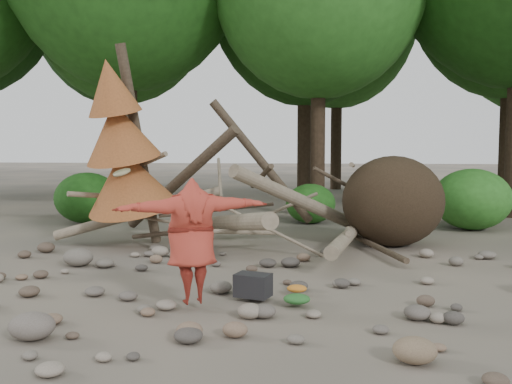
{
  "coord_description": "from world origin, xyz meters",
  "views": [
    {
      "loc": [
        0.86,
        -8.28,
        2.21
      ],
      "look_at": [
        -0.12,
        1.5,
        1.4
      ],
      "focal_mm": 40.0,
      "sensor_mm": 36.0,
      "label": 1
    }
  ],
  "objects": [
    {
      "name": "boulder_mid_left",
      "position": [
        -3.4,
        1.63,
        0.16
      ],
      "size": [
        0.55,
        0.49,
        0.33
      ],
      "primitive_type": "ellipsoid",
      "color": "#6A6359",
      "rests_on": "ground"
    },
    {
      "name": "bush_mid",
      "position": [
        0.8,
        7.8,
        0.56
      ],
      "size": [
        1.4,
        1.4,
        1.12
      ],
      "primitive_type": "ellipsoid",
      "color": "#27661D",
      "rests_on": "ground"
    },
    {
      "name": "frisbee_thrower",
      "position": [
        -0.76,
        -0.81,
        0.93
      ],
      "size": [
        2.29,
        1.37,
        1.82
      ],
      "color": "#A93326",
      "rests_on": "ground"
    },
    {
      "name": "bush_left",
      "position": [
        -5.5,
        7.2,
        0.72
      ],
      "size": [
        1.8,
        1.8,
        1.44
      ],
      "primitive_type": "ellipsoid",
      "color": "#1D5015",
      "rests_on": "ground"
    },
    {
      "name": "backpack",
      "position": [
        0.02,
        -0.35,
        0.16
      ],
      "size": [
        0.56,
        0.46,
        0.33
      ],
      "primitive_type": "cube",
      "rotation": [
        0.0,
        0.0,
        -0.31
      ],
      "color": "black",
      "rests_on": "ground"
    },
    {
      "name": "dead_conifer",
      "position": [
        -3.12,
        3.37,
        2.11
      ],
      "size": [
        2.06,
        2.16,
        4.35
      ],
      "color": "#4C3F30",
      "rests_on": "ground"
    },
    {
      "name": "deadfall_pile",
      "position": [
        2.02,
        4.24,
        0.95
      ],
      "size": [
        8.55,
        5.24,
        3.3
      ],
      "color": "#332619",
      "rests_on": "ground"
    },
    {
      "name": "bush_right",
      "position": [
        5.0,
        7.0,
        0.8
      ],
      "size": [
        2.0,
        2.0,
        1.6
      ],
      "primitive_type": "ellipsoid",
      "color": "#317925",
      "rests_on": "ground"
    },
    {
      "name": "boulder_front_left",
      "position": [
        -2.31,
        -2.23,
        0.16
      ],
      "size": [
        0.52,
        0.47,
        0.31
      ],
      "primitive_type": "ellipsoid",
      "color": "#6A6158",
      "rests_on": "ground"
    },
    {
      "name": "cloth_green",
      "position": [
        0.65,
        -0.64,
        0.07
      ],
      "size": [
        0.37,
        0.31,
        0.14
      ],
      "primitive_type": "ellipsoid",
      "color": "#266127",
      "rests_on": "ground"
    },
    {
      "name": "ground",
      "position": [
        0.0,
        0.0,
        0.0
      ],
      "size": [
        120.0,
        120.0,
        0.0
      ],
      "primitive_type": "plane",
      "color": "#514C44",
      "rests_on": "ground"
    },
    {
      "name": "boulder_front_right",
      "position": [
        1.9,
        -2.52,
        0.13
      ],
      "size": [
        0.45,
        0.4,
        0.27
      ],
      "primitive_type": "ellipsoid",
      "color": "#7A644C",
      "rests_on": "ground"
    },
    {
      "name": "cloth_orange",
      "position": [
        0.64,
        -0.02,
        0.05
      ],
      "size": [
        0.3,
        0.24,
        0.11
      ],
      "primitive_type": "ellipsoid",
      "color": "#C37121",
      "rests_on": "ground"
    }
  ]
}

